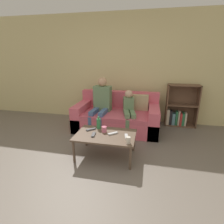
% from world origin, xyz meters
% --- Properties ---
extents(ground_plane, '(22.00, 22.00, 0.00)m').
position_xyz_m(ground_plane, '(0.00, 0.00, 0.00)').
color(ground_plane, '#70665B').
extents(wall_back, '(12.00, 0.06, 2.60)m').
position_xyz_m(wall_back, '(0.00, 2.63, 1.30)').
color(wall_back, beige).
rests_on(wall_back, ground_plane).
extents(couch, '(1.85, 0.98, 0.82)m').
position_xyz_m(couch, '(0.12, 1.95, 0.27)').
color(couch, '#DB5B70').
rests_on(couch, ground_plane).
extents(bookshelf, '(0.71, 0.28, 1.00)m').
position_xyz_m(bookshelf, '(1.54, 2.48, 0.39)').
color(bookshelf, brown).
rests_on(bookshelf, ground_plane).
extents(coffee_table, '(0.97, 0.64, 0.40)m').
position_xyz_m(coffee_table, '(0.14, 0.74, 0.37)').
color(coffee_table, brown).
rests_on(coffee_table, ground_plane).
extents(person_adult, '(0.40, 0.68, 1.18)m').
position_xyz_m(person_adult, '(-0.23, 1.86, 0.67)').
color(person_adult, '#476693').
rests_on(person_adult, ground_plane).
extents(person_child, '(0.36, 0.69, 0.92)m').
position_xyz_m(person_child, '(0.40, 1.80, 0.52)').
color(person_child, '#66845B').
rests_on(person_child, ground_plane).
extents(cup_near, '(0.09, 0.09, 0.10)m').
position_xyz_m(cup_near, '(0.10, 0.83, 0.45)').
color(cup_near, pink).
rests_on(cup_near, coffee_table).
extents(cup_far, '(0.07, 0.07, 0.10)m').
position_xyz_m(cup_far, '(0.54, 0.51, 0.45)').
color(cup_far, silver).
rests_on(cup_far, coffee_table).
extents(tv_remote_0, '(0.07, 0.18, 0.02)m').
position_xyz_m(tv_remote_0, '(-0.04, 0.67, 0.41)').
color(tv_remote_0, '#47474C').
rests_on(tv_remote_0, coffee_table).
extents(tv_remote_1, '(0.16, 0.15, 0.02)m').
position_xyz_m(tv_remote_1, '(0.26, 0.78, 0.41)').
color(tv_remote_1, '#B7B7BC').
rests_on(tv_remote_1, coffee_table).
extents(tv_remote_2, '(0.16, 0.15, 0.02)m').
position_xyz_m(tv_remote_2, '(-0.15, 0.86, 0.41)').
color(tv_remote_2, '#47474C').
rests_on(tv_remote_2, coffee_table).
extents(tv_remote_3, '(0.08, 0.18, 0.02)m').
position_xyz_m(tv_remote_3, '(0.49, 0.71, 0.41)').
color(tv_remote_3, '#B7B7BC').
rests_on(tv_remote_3, coffee_table).
extents(bottle, '(0.07, 0.07, 0.22)m').
position_xyz_m(bottle, '(-0.03, 0.95, 0.50)').
color(bottle, '#33844C').
rests_on(bottle, coffee_table).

